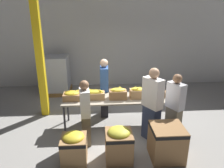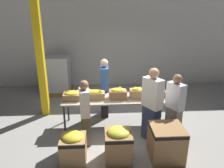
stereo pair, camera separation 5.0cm
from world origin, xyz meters
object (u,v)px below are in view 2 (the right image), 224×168
at_px(donation_bin_1, 118,143).
at_px(banana_box_0, 72,95).
at_px(banana_box_2, 118,93).
at_px(donation_bin_2, 166,141).
at_px(volunteer_2, 175,107).
at_px(donation_bin_0, 73,146).
at_px(banana_box_1, 95,94).
at_px(support_pillar, 39,47).
at_px(volunteer_0, 105,88).
at_px(banana_box_4, 157,92).
at_px(sorting_table, 116,100).
at_px(volunteer_1, 85,113).
at_px(volunteer_3, 152,105).
at_px(banana_box_3, 137,93).
at_px(pallet_stack_0, 57,75).

bearing_deg(donation_bin_1, banana_box_0, 127.30).
relative_size(banana_box_2, donation_bin_2, 0.61).
xyz_separation_m(volunteer_2, donation_bin_0, (-2.30, -0.79, -0.44)).
relative_size(banana_box_1, support_pillar, 0.12).
height_order(volunteer_0, donation_bin_0, volunteer_0).
xyz_separation_m(banana_box_2, volunteer_0, (-0.32, 0.65, -0.10)).
bearing_deg(support_pillar, donation_bin_1, -48.27).
relative_size(banana_box_4, donation_bin_0, 0.66).
relative_size(sorting_table, volunteer_0, 1.63).
bearing_deg(support_pillar, volunteer_1, -50.92).
distance_m(banana_box_0, volunteer_3, 2.01).
bearing_deg(support_pillar, banana_box_0, -41.87).
distance_m(banana_box_3, donation_bin_0, 2.14).
distance_m(volunteer_2, donation_bin_2, 0.97).
height_order(volunteer_1, donation_bin_0, volunteer_1).
distance_m(donation_bin_1, donation_bin_2, 0.99).
xyz_separation_m(volunteer_0, pallet_stack_0, (-1.70, 1.94, -0.16)).
bearing_deg(pallet_stack_0, banana_box_2, -52.05).
height_order(volunteer_0, volunteer_2, volunteer_0).
relative_size(banana_box_0, volunteer_1, 0.28).
distance_m(banana_box_2, donation_bin_1, 1.48).
bearing_deg(banana_box_3, banana_box_0, 179.96).
bearing_deg(banana_box_3, banana_box_2, -178.00).
height_order(banana_box_1, banana_box_3, banana_box_3).
bearing_deg(banana_box_4, banana_box_0, -177.78).
bearing_deg(donation_bin_1, banana_box_1, 108.71).
height_order(banana_box_3, donation_bin_2, banana_box_3).
height_order(sorting_table, banana_box_1, banana_box_1).
height_order(banana_box_1, volunteer_3, volunteer_3).
bearing_deg(volunteer_3, pallet_stack_0, 8.78).
distance_m(volunteer_0, volunteer_3, 1.68).
bearing_deg(volunteer_0, pallet_stack_0, -137.41).
bearing_deg(volunteer_1, sorting_table, -50.88).
bearing_deg(banana_box_2, volunteer_2, -24.17).
height_order(donation_bin_0, support_pillar, support_pillar).
relative_size(banana_box_0, banana_box_3, 1.11).
xyz_separation_m(banana_box_2, donation_bin_1, (-0.10, -1.37, -0.54)).
relative_size(banana_box_1, banana_box_2, 1.09).
bearing_deg(volunteer_1, volunteer_0, -25.41).
bearing_deg(donation_bin_2, sorting_table, 123.23).
xyz_separation_m(sorting_table, support_pillar, (-2.03, 0.78, 1.27)).
xyz_separation_m(volunteer_2, support_pillar, (-3.35, 1.41, 1.21)).
relative_size(volunteer_1, support_pillar, 0.38).
height_order(banana_box_0, volunteer_2, volunteer_2).
relative_size(donation_bin_0, donation_bin_1, 0.89).
distance_m(banana_box_0, donation_bin_1, 1.82).
distance_m(volunteer_3, pallet_stack_0, 4.26).
bearing_deg(donation_bin_2, banana_box_0, 145.91).
relative_size(banana_box_2, support_pillar, 0.11).
xyz_separation_m(banana_box_1, donation_bin_1, (0.47, -1.40, -0.52)).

